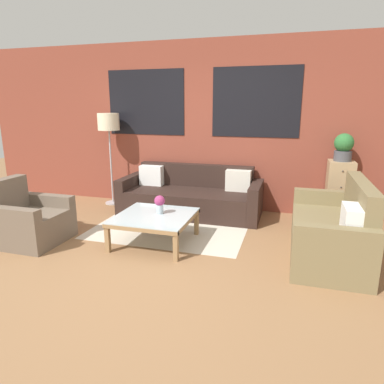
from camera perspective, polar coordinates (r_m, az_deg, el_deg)
ground_plane at (r=4.04m, az=-8.35°, el=-11.56°), size 16.00×16.00×0.00m
wall_back_brick at (r=5.95m, az=1.14°, el=10.92°), size 8.40×0.09×2.80m
rug at (r=5.09m, az=-3.54°, el=-5.88°), size 2.20×1.59×0.00m
couch_dark at (r=5.67m, az=-0.21°, el=-0.85°), size 2.30×0.88×0.78m
settee_vintage at (r=4.37m, az=22.35°, el=-6.11°), size 0.80×1.68×0.92m
armchair_corner at (r=4.97m, az=-25.43°, el=-4.42°), size 0.80×0.80×0.84m
coffee_table at (r=4.45m, az=-6.25°, el=-4.46°), size 0.95×0.95×0.38m
floor_lamp at (r=6.25m, az=-13.71°, el=10.65°), size 0.37×0.37×1.62m
drawer_cabinet at (r=5.65m, az=23.26°, el=0.00°), size 0.37×0.41×0.95m
potted_plant at (r=5.53m, az=23.95°, el=6.89°), size 0.28×0.28×0.41m
flower_vase at (r=4.45m, az=-5.42°, el=-1.85°), size 0.14×0.14×0.24m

